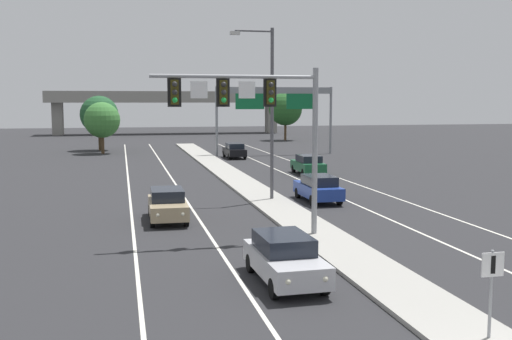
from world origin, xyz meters
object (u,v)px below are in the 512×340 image
car_oncoming_silver (285,258)px  car_oncoming_tan (167,204)px  street_lamp_median (268,104)px  overhead_signal_mast (259,112)px  car_receding_black (234,150)px  median_sign_post (492,281)px  car_receding_blue (318,188)px  highway_sign_gantry (275,99)px  tree_far_left_a (99,115)px  car_receding_green (308,164)px  tree_far_right_b (285,109)px  tree_far_left_b (102,120)px

car_oncoming_silver → car_oncoming_tan: bearing=104.8°
street_lamp_median → car_oncoming_tan: size_ratio=2.22×
overhead_signal_mast → car_receding_black: (5.79, 36.85, -4.67)m
median_sign_post → car_receding_blue: 21.26m
car_oncoming_silver → highway_sign_gantry: bearing=76.0°
car_oncoming_tan → car_receding_blue: size_ratio=1.00×
car_oncoming_silver → highway_sign_gantry: 47.87m
car_receding_blue → tree_far_left_a: tree_far_left_a is taller
car_receding_black → median_sign_post: bearing=-93.2°
overhead_signal_mast → car_receding_green: size_ratio=1.60×
car_oncoming_tan → tree_far_left_a: (-4.69, 45.15, 3.48)m
car_oncoming_tan → tree_far_right_b: size_ratio=0.62×
car_oncoming_tan → highway_sign_gantry: size_ratio=0.34×
overhead_signal_mast → car_receding_green: 24.10m
overhead_signal_mast → tree_far_left_b: (-7.76, 45.45, -1.68)m
median_sign_post → tree_far_left_b: 58.71m
highway_sign_gantry → tree_far_left_a: size_ratio=2.02×
street_lamp_median → highway_sign_gantry: street_lamp_median is taller
car_receding_green → car_oncoming_tan: bearing=-127.0°
car_receding_black → street_lamp_median: bearing=-96.3°
median_sign_post → car_oncoming_tan: 18.49m
car_receding_blue → car_receding_green: size_ratio=1.00×
median_sign_post → tree_far_left_a: tree_far_left_a is taller
highway_sign_gantry → tree_far_left_b: bearing=163.6°
car_receding_blue → tree_far_right_b: bearing=76.7°
median_sign_post → car_oncoming_tan: (-6.56, 17.27, -0.77)m
car_receding_green → tree_far_left_a: (-17.31, 28.38, 3.48)m
car_oncoming_silver → median_sign_post: bearing=-59.2°
median_sign_post → car_receding_green: size_ratio=0.49×
car_receding_green → tree_far_left_b: size_ratio=0.77×
car_oncoming_silver → car_receding_black: bearing=81.6°
overhead_signal_mast → median_sign_post: size_ratio=3.27×
tree_far_right_b → car_oncoming_tan: bearing=-110.7°
median_sign_post → tree_far_left_b: bearing=100.6°
overhead_signal_mast → car_receding_blue: bearing=57.5°
highway_sign_gantry → tree_far_left_a: (-19.15, 10.25, -1.87)m
highway_sign_gantry → car_oncoming_tan: bearing=-112.5°
tree_far_right_b → tree_far_left_b: size_ratio=1.25×
car_receding_blue → tree_far_left_b: 39.07m
street_lamp_median → tree_far_right_b: bearing=73.6°
median_sign_post → car_receding_black: size_ratio=0.49×
overhead_signal_mast → car_receding_green: (9.10, 21.83, -4.67)m
median_sign_post → highway_sign_gantry: size_ratio=0.17×
car_receding_black → tree_far_right_b: (12.82, 26.72, 3.93)m
tree_far_right_b → highway_sign_gantry: bearing=-108.0°
street_lamp_median → car_oncoming_silver: (-3.32, -15.89, -4.97)m
street_lamp_median → car_receding_black: (3.02, 27.18, -4.97)m
median_sign_post → highway_sign_gantry: (7.91, 52.17, 4.58)m
car_receding_black → tree_far_right_b: 29.90m
street_lamp_median → car_receding_black: bearing=83.7°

